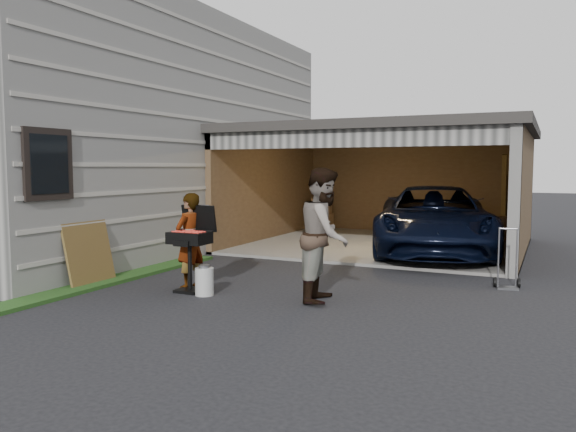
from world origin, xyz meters
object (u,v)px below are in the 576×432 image
at_px(woman, 190,241).
at_px(man, 325,235).
at_px(plywood_panel, 89,254).
at_px(propane_tank, 204,282).
at_px(bbq_grill, 191,241).
at_px(hand_truck, 507,277).
at_px(minivan, 434,222).

distance_m(woman, man, 2.29).
bearing_deg(woman, plywood_panel, -63.02).
bearing_deg(propane_tank, bbq_grill, 157.71).
xyz_separation_m(plywood_panel, hand_truck, (6.29, 2.72, -0.34)).
relative_size(plywood_panel, hand_truck, 1.08).
bearing_deg(minivan, hand_truck, -72.44).
xyz_separation_m(bbq_grill, propane_tank, (0.34, -0.14, -0.60)).
xyz_separation_m(propane_tank, hand_truck, (4.15, 2.52, -0.02)).
height_order(bbq_grill, hand_truck, bbq_grill).
bearing_deg(propane_tank, plywood_panel, -174.74).
height_order(woman, man, man).
bearing_deg(minivan, propane_tank, -125.70).
relative_size(woman, plywood_panel, 1.44).
bearing_deg(woman, hand_truck, 124.45).
height_order(propane_tank, hand_truck, hand_truck).
distance_m(minivan, woman, 5.97).
relative_size(woman, hand_truck, 1.56).
xyz_separation_m(minivan, man, (-0.60, -5.09, 0.24)).
bearing_deg(propane_tank, minivan, 66.79).
distance_m(propane_tank, hand_truck, 4.85).
height_order(man, propane_tank, man).
distance_m(propane_tank, plywood_panel, 2.17).
bearing_deg(bbq_grill, plywood_panel, -169.44).
height_order(propane_tank, plywood_panel, plywood_panel).
bearing_deg(hand_truck, plywood_panel, -167.94).
xyz_separation_m(man, bbq_grill, (-2.12, -0.33, -0.17)).
bearing_deg(minivan, bbq_grill, -129.15).
bearing_deg(hand_truck, propane_tank, -160.04).
height_order(minivan, hand_truck, minivan).
distance_m(woman, hand_truck, 5.16).
distance_m(woman, bbq_grill, 0.25).
relative_size(woman, man, 0.79).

